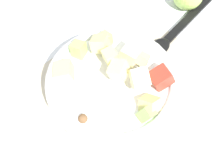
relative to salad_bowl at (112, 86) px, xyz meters
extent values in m
plane|color=silver|center=(0.02, 0.01, -0.05)|extent=(2.40, 2.40, 0.00)
cube|color=#BCB299|center=(0.02, 0.01, -0.04)|extent=(0.45, 0.33, 0.01)
cylinder|color=white|center=(0.00, 0.00, -0.01)|extent=(0.22, 0.22, 0.06)
torus|color=white|center=(0.00, 0.00, 0.02)|extent=(0.24, 0.24, 0.02)
cube|color=beige|center=(-0.01, 0.01, 0.05)|extent=(0.04, 0.04, 0.03)
sphere|color=brown|center=(0.09, 0.02, 0.02)|extent=(0.02, 0.02, 0.02)
cube|color=#E5D684|center=(0.06, -0.07, 0.03)|extent=(0.05, 0.05, 0.04)
cube|color=#E5D684|center=(-0.06, 0.01, 0.05)|extent=(0.03, 0.03, 0.03)
cube|color=#A3CC6B|center=(0.01, -0.09, 0.03)|extent=(0.03, 0.04, 0.04)
cube|color=#93C160|center=(0.00, 0.09, 0.03)|extent=(0.03, 0.03, 0.04)
cube|color=beige|center=(-0.03, 0.04, 0.05)|extent=(0.04, 0.05, 0.04)
cube|color=#E5D684|center=(-0.01, 0.08, 0.03)|extent=(0.04, 0.04, 0.04)
cube|color=#E5D684|center=(-0.03, -0.06, 0.04)|extent=(0.04, 0.05, 0.04)
cube|color=beige|center=(-0.05, -0.01, 0.04)|extent=(0.04, 0.04, 0.03)
cube|color=#BC3828|center=(-0.06, 0.06, 0.03)|extent=(0.05, 0.05, 0.04)
cube|color=#A3CC6B|center=(-0.04, -0.07, 0.04)|extent=(0.02, 0.02, 0.03)
cube|color=#E5D684|center=(-0.02, -0.03, 0.05)|extent=(0.03, 0.03, 0.03)
ellipsoid|color=black|center=(-0.15, -0.02, -0.03)|extent=(0.06, 0.04, 0.01)
cube|color=black|center=(-0.27, -0.04, -0.04)|extent=(0.19, 0.04, 0.01)
camera|label=1|loc=(0.18, 0.21, 0.48)|focal=48.65mm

